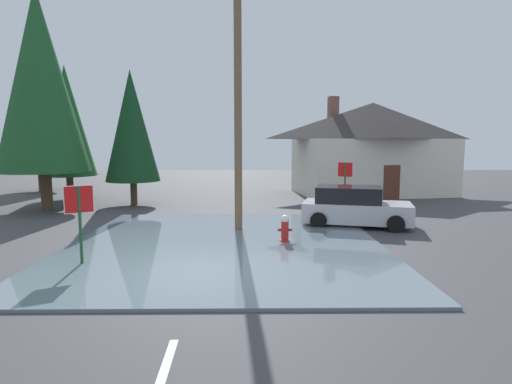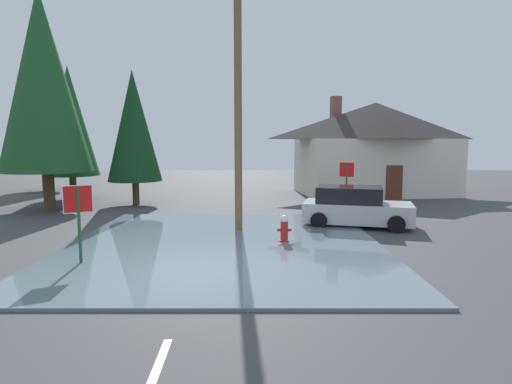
# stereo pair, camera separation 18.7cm
# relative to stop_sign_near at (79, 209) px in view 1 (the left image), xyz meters

# --- Properties ---
(ground_plane) EXTENTS (80.00, 80.00, 0.10)m
(ground_plane) POSITION_rel_stop_sign_near_xyz_m (3.22, -0.70, -1.60)
(ground_plane) COLOR #424244
(flood_puddle) EXTENTS (9.93, 10.68, 0.08)m
(flood_puddle) POSITION_rel_stop_sign_near_xyz_m (3.71, 2.24, -1.51)
(flood_puddle) COLOR slate
(flood_puddle) RESTS_ON ground
(lane_stop_bar) EXTENTS (3.45, 0.56, 0.01)m
(lane_stop_bar) POSITION_rel_stop_sign_near_xyz_m (3.44, -1.99, -1.55)
(lane_stop_bar) COLOR silver
(lane_stop_bar) RESTS_ON ground
(stop_sign_near) EXTENTS (0.67, 0.36, 2.17)m
(stop_sign_near) POSITION_rel_stop_sign_near_xyz_m (0.00, 0.00, 0.00)
(stop_sign_near) COLOR #1E4C28
(stop_sign_near) RESTS_ON ground
(fire_hydrant) EXTENTS (0.47, 0.41, 0.94)m
(fire_hydrant) POSITION_rel_stop_sign_near_xyz_m (5.64, 2.45, -1.09)
(fire_hydrant) COLOR #AD231E
(fire_hydrant) RESTS_ON ground
(utility_pole) EXTENTS (1.60, 0.28, 9.50)m
(utility_pole) POSITION_rel_stop_sign_near_xyz_m (4.07, 4.36, 3.38)
(utility_pole) COLOR brown
(utility_pole) RESTS_ON ground
(stop_sign_far) EXTENTS (0.70, 0.28, 2.36)m
(stop_sign_far) POSITION_rel_stop_sign_near_xyz_m (9.11, 9.14, 0.14)
(stop_sign_far) COLOR #1E4C28
(stop_sign_far) RESTS_ON ground
(house) EXTENTS (10.70, 7.42, 6.28)m
(house) POSITION_rel_stop_sign_near_xyz_m (12.32, 15.80, 1.48)
(house) COLOR silver
(house) RESTS_ON ground
(parked_car) EXTENTS (4.49, 2.89, 1.57)m
(parked_car) POSITION_rel_stop_sign_near_xyz_m (8.64, 5.34, -0.80)
(parked_car) COLOR silver
(parked_car) RESTS_ON ground
(pine_tree_tall_left) EXTENTS (3.08, 3.08, 7.69)m
(pine_tree_tall_left) POSITION_rel_stop_sign_near_xyz_m (-6.06, 13.34, 2.97)
(pine_tree_tall_left) COLOR #4C3823
(pine_tree_tall_left) RESTS_ON ground
(pine_tree_mid_left) EXTENTS (4.22, 4.22, 10.55)m
(pine_tree_mid_left) POSITION_rel_stop_sign_near_xyz_m (-5.42, 9.26, 4.66)
(pine_tree_mid_left) COLOR #4C3823
(pine_tree_mid_left) RESTS_ON ground
(pine_tree_short_left) EXTENTS (3.36, 3.36, 8.41)m
(pine_tree_short_left) POSITION_rel_stop_sign_near_xyz_m (-9.79, 17.49, 3.40)
(pine_tree_short_left) COLOR #4C3823
(pine_tree_short_left) RESTS_ON ground
(pine_tree_far_center) EXTENTS (2.83, 2.83, 7.06)m
(pine_tree_far_center) POSITION_rel_stop_sign_near_xyz_m (-1.72, 11.11, 2.61)
(pine_tree_far_center) COLOR #4C3823
(pine_tree_far_center) RESTS_ON ground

